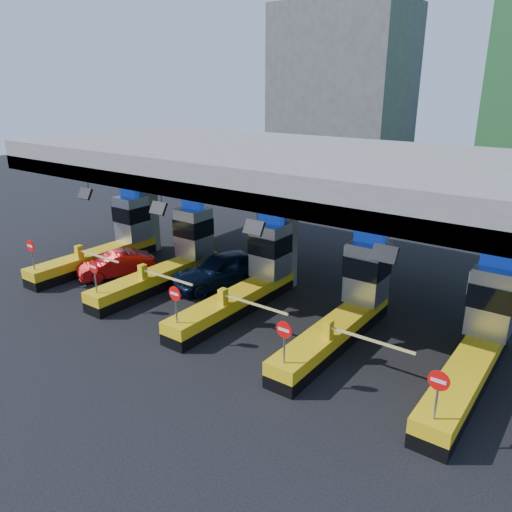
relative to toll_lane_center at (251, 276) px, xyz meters
The scene contains 10 objects.
ground 1.42m from the toll_lane_center, 90.42° to the right, with size 120.00×120.00×0.00m, color black.
toll_canopy 5.40m from the toll_lane_center, 90.02° to the left, with size 28.00×12.09×7.00m.
toll_lane_far_left 10.00m from the toll_lane_center, behind, with size 4.43×8.00×4.16m.
toll_lane_left 5.00m from the toll_lane_center, behind, with size 4.43×8.00×4.16m.
toll_lane_center is the anchor object (origin of this frame).
toll_lane_right 5.00m from the toll_lane_center, ahead, with size 4.43×8.00×4.16m.
toll_lane_far_right 10.00m from the toll_lane_center, ahead, with size 4.43×8.00×4.16m.
bg_building_concrete 39.11m from the toll_lane_center, 111.40° to the left, with size 14.00×10.00×18.00m, color #4C4C49.
van 2.73m from the toll_lane_center, 159.41° to the left, with size 2.10×5.22×1.78m, color black.
red_car 8.22m from the toll_lane_center, behind, with size 1.39×3.99×1.31m, color #A80C0D.
Camera 1 is at (12.88, -16.94, 9.87)m, focal length 35.00 mm.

